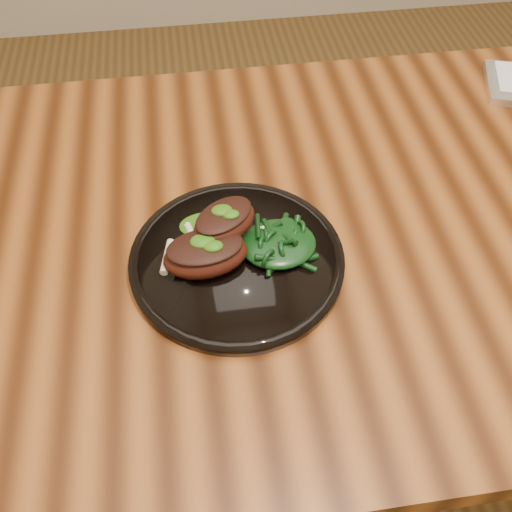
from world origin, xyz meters
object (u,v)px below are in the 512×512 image
Objects in this scene: lamb_chop_front at (205,254)px; plate at (237,260)px; desk at (380,247)px; greens_heap at (278,240)px.

plate is at bearing 13.59° from lamb_chop_front.
desk is 5.63× the size of plate.
plate is 0.05m from lamb_chop_front.
lamb_chop_front is (-0.04, -0.01, 0.03)m from plate.
plate is (-0.23, -0.07, 0.09)m from desk.
greens_heap is at bearing 5.19° from plate.
desk is 0.22m from greens_heap.
plate reaches higher than desk.
lamb_chop_front reaches higher than desk.
greens_heap reaches higher than plate.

